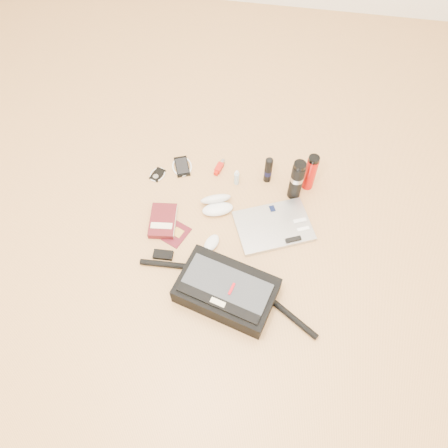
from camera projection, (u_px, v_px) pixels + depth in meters
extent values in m
plane|color=tan|center=(223.00, 252.00, 2.05)|extent=(4.00, 4.00, 0.00)
cube|color=black|center=(227.00, 290.00, 1.89)|extent=(0.47, 0.36, 0.10)
cube|color=#303338|center=(226.00, 287.00, 1.84)|extent=(0.40, 0.27, 0.01)
cube|color=black|center=(218.00, 303.00, 1.80)|extent=(0.37, 0.14, 0.01)
cube|color=beige|center=(218.00, 303.00, 1.80)|extent=(0.07, 0.04, 0.01)
cube|color=#B6060F|center=(232.00, 289.00, 1.83)|extent=(0.03, 0.06, 0.02)
cylinder|color=black|center=(168.00, 265.00, 2.00)|extent=(0.26, 0.04, 0.03)
cylinder|color=black|center=(293.00, 318.00, 1.87)|extent=(0.23, 0.16, 0.03)
cube|color=black|center=(163.00, 255.00, 2.03)|extent=(0.09, 0.05, 0.02)
cube|color=#AAAAAD|center=(273.00, 226.00, 2.11)|extent=(0.42, 0.37, 0.02)
cube|color=black|center=(272.00, 209.00, 2.15)|extent=(0.04, 0.04, 0.00)
cube|color=silver|center=(300.00, 221.00, 2.11)|extent=(0.07, 0.04, 0.01)
cube|color=white|center=(303.00, 229.00, 2.08)|extent=(0.06, 0.04, 0.01)
cube|color=black|center=(293.00, 239.00, 2.05)|extent=(0.08, 0.05, 0.01)
cube|color=#4E1217|center=(163.00, 221.00, 2.12)|extent=(0.14, 0.20, 0.03)
cube|color=beige|center=(175.00, 221.00, 2.12)|extent=(0.02, 0.18, 0.03)
cube|color=beige|center=(161.00, 226.00, 2.08)|extent=(0.11, 0.04, 0.00)
cube|color=#4B0E17|center=(177.00, 234.00, 2.10)|extent=(0.14, 0.15, 0.01)
cube|color=gold|center=(178.00, 232.00, 2.10)|extent=(0.06, 0.06, 0.00)
ellipsoid|color=silver|center=(212.00, 243.00, 2.06)|extent=(0.09, 0.12, 0.03)
ellipsoid|color=silver|center=(218.00, 209.00, 2.15)|extent=(0.17, 0.13, 0.04)
ellipsoid|color=silver|center=(216.00, 199.00, 2.16)|extent=(0.17, 0.13, 0.09)
ellipsoid|color=black|center=(212.00, 210.00, 2.14)|extent=(0.05, 0.04, 0.01)
ellipsoid|color=black|center=(224.00, 208.00, 2.15)|extent=(0.05, 0.04, 0.01)
cylinder|color=black|center=(218.00, 208.00, 2.14)|extent=(0.02, 0.01, 0.00)
cube|color=black|center=(158.00, 175.00, 2.28)|extent=(0.08, 0.10, 0.01)
cylinder|color=#A4A4A6|center=(156.00, 176.00, 2.27)|extent=(0.04, 0.04, 0.00)
torus|color=silver|center=(158.00, 174.00, 2.28)|extent=(0.09, 0.09, 0.01)
cube|color=black|center=(182.00, 167.00, 2.31)|extent=(0.11, 0.15, 0.01)
cube|color=black|center=(182.00, 166.00, 2.30)|extent=(0.09, 0.12, 0.00)
torus|color=white|center=(182.00, 166.00, 2.31)|extent=(0.14, 0.14, 0.01)
cube|color=#AD1911|center=(219.00, 168.00, 2.29)|extent=(0.04, 0.06, 0.03)
cube|color=#AF1207|center=(216.00, 173.00, 2.28)|extent=(0.03, 0.02, 0.02)
cylinder|color=#9B9B9E|center=(222.00, 162.00, 2.31)|extent=(0.03, 0.04, 0.02)
cylinder|color=#A8CADF|center=(237.00, 178.00, 2.23)|extent=(0.03, 0.03, 0.08)
cylinder|color=white|center=(237.00, 173.00, 2.19)|extent=(0.02, 0.02, 0.02)
cylinder|color=silver|center=(237.00, 172.00, 2.18)|extent=(0.01, 0.01, 0.01)
cylinder|color=black|center=(268.00, 170.00, 2.20)|extent=(0.05, 0.05, 0.16)
cylinder|color=black|center=(268.00, 172.00, 2.22)|extent=(0.05, 0.05, 0.03)
ellipsoid|color=black|center=(270.00, 160.00, 2.14)|extent=(0.05, 0.05, 0.02)
cylinder|color=black|center=(296.00, 181.00, 2.12)|extent=(0.07, 0.07, 0.22)
cylinder|color=#ABABAE|center=(297.00, 178.00, 2.10)|extent=(0.07, 0.07, 0.03)
cylinder|color=black|center=(300.00, 165.00, 2.02)|extent=(0.07, 0.07, 0.02)
cylinder|color=#BC0E09|center=(310.00, 174.00, 2.16)|extent=(0.07, 0.07, 0.20)
cylinder|color=black|center=(314.00, 159.00, 2.07)|extent=(0.06, 0.06, 0.02)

